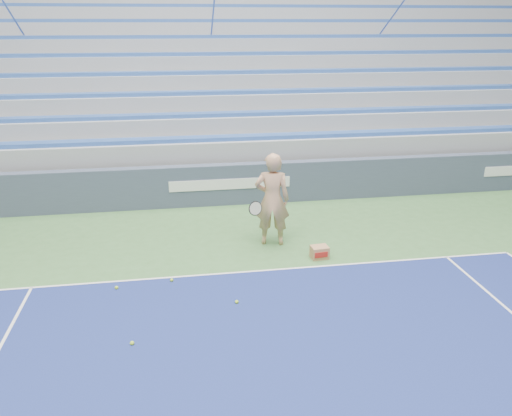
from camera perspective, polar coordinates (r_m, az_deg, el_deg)
The scene contains 8 objects.
sponsor_barrier at distance 13.35m, azimuth -3.01°, elevation 2.75°, with size 30.00×0.32×1.10m.
bleachers at distance 18.55m, azimuth -5.07°, elevation 13.43°, with size 31.00×9.15×7.30m.
tennis_player at distance 10.72m, azimuth 1.85°, elevation 0.96°, with size 1.02×0.93×2.06m.
ball_box at distance 10.46m, azimuth 7.27°, elevation -5.03°, with size 0.37×0.30×0.26m.
tennis_ball_0 at distance 9.62m, azimuth -15.65°, elevation -8.77°, with size 0.07×0.07×0.07m, color #B7E52E.
tennis_ball_1 at distance 8.85m, azimuth -2.22°, elevation -10.68°, with size 0.07×0.07×0.07m, color #B7E52E.
tennis_ball_2 at distance 9.65m, azimuth -9.62°, elevation -8.13°, with size 0.07×0.07×0.07m, color #B7E52E.
tennis_ball_3 at distance 8.07m, azimuth -13.98°, elevation -14.76°, with size 0.07×0.07×0.07m, color #B7E52E.
Camera 1 is at (-1.28, 3.24, 4.61)m, focal length 35.00 mm.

